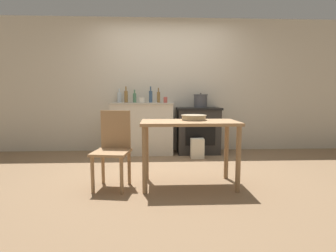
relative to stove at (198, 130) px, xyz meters
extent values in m
plane|color=#896B4C|center=(-0.61, -1.28, -0.43)|extent=(14.00, 14.00, 0.00)
cube|color=beige|center=(-0.61, 0.30, 0.84)|extent=(8.00, 0.07, 2.55)
cube|color=beige|center=(-1.05, 0.00, 0.03)|extent=(1.12, 0.53, 0.92)
cube|color=#B6AD9C|center=(-1.05, 0.00, 0.51)|extent=(1.15, 0.56, 0.03)
cube|color=#2D2B28|center=(0.00, 0.00, -0.02)|extent=(0.77, 0.53, 0.82)
cube|color=black|center=(0.00, 0.00, 0.41)|extent=(0.81, 0.57, 0.04)
cube|color=black|center=(0.00, -0.27, -0.07)|extent=(0.54, 0.01, 0.34)
cube|color=#A87F56|center=(-0.40, -1.82, 0.33)|extent=(1.13, 0.59, 0.03)
cylinder|color=#97724E|center=(-0.92, -2.07, -0.06)|extent=(0.06, 0.06, 0.75)
cylinder|color=#97724E|center=(0.12, -2.07, -0.06)|extent=(0.06, 0.06, 0.75)
cylinder|color=#97724E|center=(-0.92, -1.58, -0.06)|extent=(0.06, 0.06, 0.75)
cylinder|color=#97724E|center=(0.12, -1.58, -0.06)|extent=(0.06, 0.06, 0.75)
cube|color=#A87F56|center=(-1.31, -1.88, 0.00)|extent=(0.46, 0.46, 0.03)
cube|color=#A87F56|center=(-1.28, -1.70, 0.24)|extent=(0.36, 0.08, 0.46)
cylinder|color=#A87F56|center=(-1.50, -2.02, -0.23)|extent=(0.04, 0.04, 0.41)
cylinder|color=#A87F56|center=(-1.17, -2.07, -0.23)|extent=(0.04, 0.04, 0.41)
cylinder|color=#A87F56|center=(-1.45, -1.70, -0.23)|extent=(0.04, 0.04, 0.41)
cylinder|color=#A87F56|center=(-1.12, -1.75, -0.23)|extent=(0.04, 0.04, 0.41)
cube|color=beige|center=(-0.08, -0.45, -0.26)|extent=(0.23, 0.16, 0.34)
cylinder|color=#4C4C51|center=(0.05, 0.04, 0.54)|extent=(0.25, 0.25, 0.23)
cylinder|color=#4C4C51|center=(0.05, 0.04, 0.66)|extent=(0.26, 0.26, 0.02)
sphere|color=black|center=(0.05, 0.04, 0.69)|extent=(0.02, 0.02, 0.02)
cylinder|color=tan|center=(-0.33, -1.72, 0.38)|extent=(0.29, 0.29, 0.06)
cylinder|color=tan|center=(-0.33, -1.72, 0.41)|extent=(0.31, 0.31, 0.01)
cylinder|color=#517F5B|center=(-1.19, 0.08, 0.61)|extent=(0.06, 0.06, 0.17)
cylinder|color=#517F5B|center=(-1.19, 0.08, 0.73)|extent=(0.02, 0.02, 0.07)
cylinder|color=olive|center=(-1.35, 0.05, 0.63)|extent=(0.07, 0.07, 0.21)
cylinder|color=olive|center=(-1.35, 0.05, 0.78)|extent=(0.03, 0.03, 0.08)
cylinder|color=silver|center=(-1.49, 0.20, 0.61)|extent=(0.08, 0.08, 0.19)
cylinder|color=silver|center=(-1.49, 0.20, 0.75)|extent=(0.03, 0.03, 0.07)
cylinder|color=#3D5675|center=(-0.89, 0.05, 0.63)|extent=(0.07, 0.07, 0.21)
cylinder|color=#3D5675|center=(-0.89, 0.05, 0.78)|extent=(0.02, 0.02, 0.08)
cylinder|color=olive|center=(-0.74, 0.02, 0.62)|extent=(0.06, 0.06, 0.20)
cylinder|color=olive|center=(-0.74, 0.02, 0.75)|extent=(0.02, 0.02, 0.08)
cylinder|color=#B74C42|center=(-0.62, -0.12, 0.57)|extent=(0.07, 0.07, 0.10)
cylinder|color=silver|center=(-1.04, -0.19, 0.57)|extent=(0.09, 0.09, 0.10)
camera|label=1|loc=(-0.79, -4.87, 0.64)|focal=28.00mm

